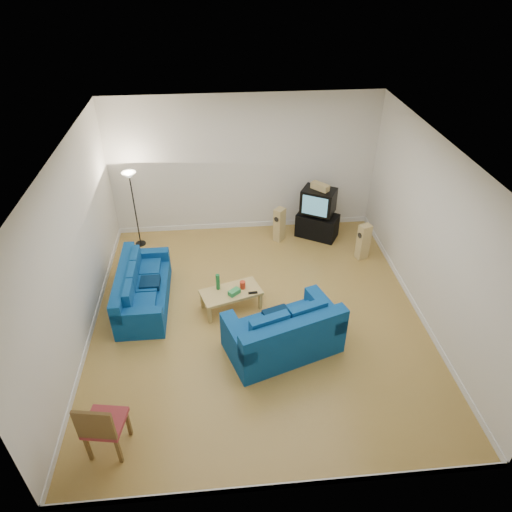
{
  "coord_description": "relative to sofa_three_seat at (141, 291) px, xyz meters",
  "views": [
    {
      "loc": [
        -0.63,
        -6.28,
        5.78
      ],
      "look_at": [
        0.0,
        0.4,
        1.1
      ],
      "focal_mm": 32.0,
      "sensor_mm": 36.0,
      "label": 1
    }
  ],
  "objects": [
    {
      "name": "room",
      "position": [
        2.17,
        -0.59,
        1.25
      ],
      "size": [
        6.01,
        6.51,
        3.21
      ],
      "color": "brown",
      "rests_on": "ground"
    },
    {
      "name": "sofa_three_seat",
      "position": [
        0.0,
        0.0,
        0.0
      ],
      "size": [
        0.88,
        2.02,
        0.78
      ],
      "rotation": [
        0.0,
        0.0,
        -1.57
      ],
      "color": "navy",
      "rests_on": "ground"
    },
    {
      "name": "sofa_loveseat",
      "position": [
        2.53,
        -1.47,
        0.06
      ],
      "size": [
        2.08,
        1.57,
        0.92
      ],
      "rotation": [
        0.0,
        0.0,
        0.33
      ],
      "color": "navy",
      "rests_on": "ground"
    },
    {
      "name": "coffee_table",
      "position": [
        1.69,
        -0.29,
        0.06
      ],
      "size": [
        1.22,
        0.86,
        0.4
      ],
      "rotation": [
        0.0,
        0.0,
        0.31
      ],
      "color": "tan",
      "rests_on": "ground"
    },
    {
      "name": "bottle",
      "position": [
        1.46,
        -0.19,
        0.27
      ],
      "size": [
        0.08,
        0.08,
        0.32
      ],
      "primitive_type": "cylinder",
      "rotation": [
        0.0,
        0.0,
        0.01
      ],
      "color": "#197233",
      "rests_on": "coffee_table"
    },
    {
      "name": "tissue_box",
      "position": [
        1.75,
        -0.37,
        0.16
      ],
      "size": [
        0.25,
        0.23,
        0.09
      ],
      "primitive_type": "cube",
      "rotation": [
        0.0,
        0.0,
        0.69
      ],
      "color": "green",
      "rests_on": "coffee_table"
    },
    {
      "name": "red_canister",
      "position": [
        1.92,
        -0.21,
        0.18
      ],
      "size": [
        0.15,
        0.15,
        0.15
      ],
      "primitive_type": "cylinder",
      "rotation": [
        0.0,
        0.0,
        0.69
      ],
      "color": "red",
      "rests_on": "coffee_table"
    },
    {
      "name": "remote",
      "position": [
        2.1,
        -0.38,
        0.12
      ],
      "size": [
        0.17,
        0.07,
        0.02
      ],
      "primitive_type": "cube",
      "rotation": [
        0.0,
        0.0,
        0.08
      ],
      "color": "black",
      "rests_on": "coffee_table"
    },
    {
      "name": "tv_stand",
      "position": [
        3.82,
        2.09,
        -0.01
      ],
      "size": [
        1.05,
        0.91,
        0.56
      ],
      "primitive_type": "cube",
      "rotation": [
        0.0,
        0.0,
        -0.54
      ],
      "color": "black",
      "rests_on": "ground"
    },
    {
      "name": "av_receiver",
      "position": [
        3.83,
        2.07,
        0.32
      ],
      "size": [
        0.49,
        0.49,
        0.09
      ],
      "primitive_type": "cube",
      "rotation": [
        0.0,
        0.0,
        -0.76
      ],
      "color": "black",
      "rests_on": "tv_stand"
    },
    {
      "name": "television",
      "position": [
        3.8,
        2.08,
        0.64
      ],
      "size": [
        0.88,
        0.81,
        0.56
      ],
      "rotation": [
        0.0,
        0.0,
        -0.51
      ],
      "color": "black",
      "rests_on": "av_receiver"
    },
    {
      "name": "centre_speaker",
      "position": [
        3.81,
        2.09,
        0.99
      ],
      "size": [
        0.4,
        0.41,
        0.14
      ],
      "primitive_type": "cube",
      "rotation": [
        0.0,
        0.0,
        -0.83
      ],
      "color": "tan",
      "rests_on": "television"
    },
    {
      "name": "speaker_left",
      "position": [
        2.92,
        2.0,
        0.12
      ],
      "size": [
        0.3,
        0.3,
        0.81
      ],
      "rotation": [
        0.0,
        0.0,
        -0.75
      ],
      "color": "tan",
      "rests_on": "ground"
    },
    {
      "name": "speaker_right",
      "position": [
        4.62,
        1.11,
        0.12
      ],
      "size": [
        0.29,
        0.26,
        0.82
      ],
      "rotation": [
        0.0,
        0.0,
        -1.22
      ],
      "color": "tan",
      "rests_on": "ground"
    },
    {
      "name": "floor_lamp",
      "position": [
        -0.28,
        2.11,
        1.19
      ],
      "size": [
        0.31,
        0.31,
        1.79
      ],
      "color": "black",
      "rests_on": "ground"
    },
    {
      "name": "dining_chair",
      "position": [
        -0.11,
        -3.1,
        0.3
      ],
      "size": [
        0.58,
        0.58,
        1.05
      ],
      "rotation": [
        0.0,
        0.0,
        -0.17
      ],
      "color": "brown",
      "rests_on": "ground"
    }
  ]
}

